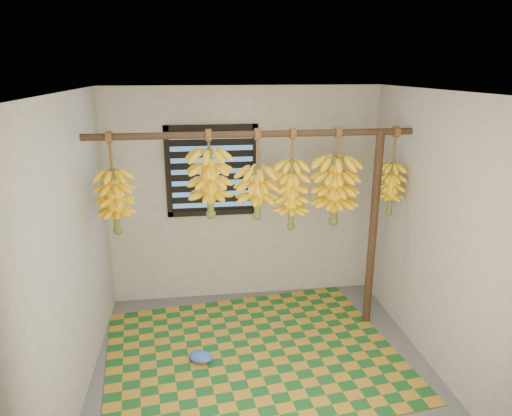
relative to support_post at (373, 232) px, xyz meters
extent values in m
cube|color=#515151|center=(-1.20, -0.70, -1.00)|extent=(3.00, 3.00, 0.01)
cube|color=silver|center=(-1.20, -0.70, 1.40)|extent=(3.00, 3.00, 0.01)
cube|color=gray|center=(-1.20, 0.80, 0.20)|extent=(3.00, 0.01, 2.40)
cube|color=gray|center=(-2.71, -0.70, 0.20)|extent=(0.01, 3.00, 2.40)
cube|color=gray|center=(0.30, -0.70, 0.20)|extent=(0.01, 3.00, 2.40)
cube|color=black|center=(-1.55, 0.78, 0.50)|extent=(1.00, 0.04, 1.00)
cylinder|color=#3C2718|center=(-1.20, 0.00, 1.00)|extent=(3.00, 0.06, 0.06)
cylinder|color=#3C2718|center=(0.00, 0.00, 0.00)|extent=(0.08, 0.08, 2.00)
cube|color=#174E1F|center=(-1.27, -0.42, -0.99)|extent=(2.88, 2.42, 0.01)
ellipsoid|color=blue|center=(-1.75, -0.48, -0.94)|extent=(0.27, 0.24, 0.09)
cylinder|color=brown|center=(-2.46, 0.00, 0.86)|extent=(0.02, 0.02, 0.34)
cylinder|color=#4C5923|center=(-2.46, 0.00, 0.44)|extent=(0.06, 0.06, 0.55)
cylinder|color=brown|center=(-1.61, 0.00, 0.94)|extent=(0.02, 0.02, 0.19)
cylinder|color=#4C5923|center=(-1.61, 0.00, 0.58)|extent=(0.07, 0.07, 0.59)
cylinder|color=brown|center=(-1.17, 0.00, 0.85)|extent=(0.02, 0.02, 0.36)
cylinder|color=#4C5923|center=(-1.17, 0.00, 0.47)|extent=(0.06, 0.06, 0.45)
cylinder|color=brown|center=(-0.84, 0.00, 0.88)|extent=(0.02, 0.02, 0.31)
cylinder|color=#4C5923|center=(-0.84, 0.00, 0.44)|extent=(0.06, 0.06, 0.63)
cylinder|color=brown|center=(-0.41, 0.00, 0.89)|extent=(0.02, 0.02, 0.29)
cylinder|color=#4C5923|center=(-0.41, 0.00, 0.46)|extent=(0.07, 0.07, 0.62)
cylinder|color=brown|center=(0.15, 0.00, 0.85)|extent=(0.02, 0.02, 0.36)
cylinder|color=#4C5923|center=(0.15, 0.00, 0.46)|extent=(0.05, 0.05, 0.48)
camera|label=1|loc=(-1.75, -4.08, 1.57)|focal=32.00mm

